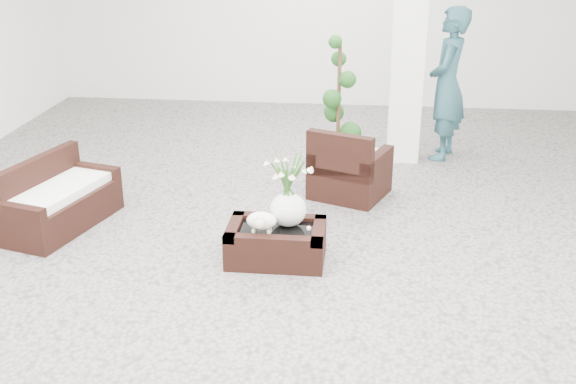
# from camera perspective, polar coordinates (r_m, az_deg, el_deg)

# --- Properties ---
(ground) EXTENTS (11.00, 11.00, 0.00)m
(ground) POSITION_cam_1_polar(r_m,az_deg,el_deg) (6.84, 0.09, -4.51)
(ground) COLOR gray
(ground) RESTS_ON ground
(column) EXTENTS (0.40, 0.40, 3.50)m
(column) POSITION_cam_1_polar(r_m,az_deg,el_deg) (9.01, 9.89, 13.32)
(column) COLOR white
(column) RESTS_ON ground
(coffee_table) EXTENTS (0.90, 0.60, 0.31)m
(coffee_table) POSITION_cam_1_polar(r_m,az_deg,el_deg) (6.55, -0.96, -4.27)
(coffee_table) COLOR black
(coffee_table) RESTS_ON ground
(sheep_figurine) EXTENTS (0.28, 0.23, 0.21)m
(sheep_figurine) POSITION_cam_1_polar(r_m,az_deg,el_deg) (6.36, -2.16, -2.50)
(sheep_figurine) COLOR white
(sheep_figurine) RESTS_ON coffee_table
(planter_narcissus) EXTENTS (0.44, 0.44, 0.80)m
(planter_narcissus) POSITION_cam_1_polar(r_m,az_deg,el_deg) (6.40, 0.01, 0.55)
(planter_narcissus) COLOR white
(planter_narcissus) RESTS_ON coffee_table
(tealight) EXTENTS (0.04, 0.04, 0.03)m
(tealight) POSITION_cam_1_polar(r_m,az_deg,el_deg) (6.46, 1.70, -2.96)
(tealight) COLOR white
(tealight) RESTS_ON coffee_table
(armchair) EXTENTS (0.98, 0.97, 0.82)m
(armchair) POSITION_cam_1_polar(r_m,az_deg,el_deg) (7.97, 5.09, 2.49)
(armchair) COLOR black
(armchair) RESTS_ON ground
(loveseat) EXTENTS (0.96, 1.44, 0.70)m
(loveseat) POSITION_cam_1_polar(r_m,az_deg,el_deg) (7.53, -18.15, -0.20)
(loveseat) COLOR black
(loveseat) RESTS_ON ground
(topiary) EXTENTS (0.42, 0.42, 1.57)m
(topiary) POSITION_cam_1_polar(r_m,az_deg,el_deg) (9.22, 4.15, 7.64)
(topiary) COLOR #173E14
(topiary) RESTS_ON ground
(shopper) EXTENTS (0.64, 0.81, 1.96)m
(shopper) POSITION_cam_1_polar(r_m,az_deg,el_deg) (9.31, 12.82, 8.54)
(shopper) COLOR #285159
(shopper) RESTS_ON ground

